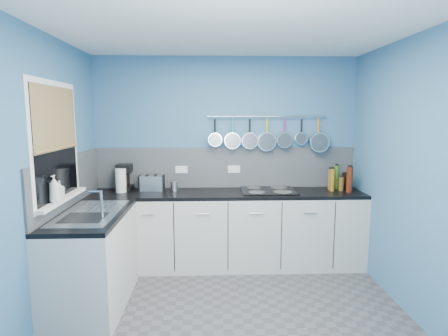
{
  "coord_description": "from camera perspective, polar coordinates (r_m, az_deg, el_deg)",
  "views": [
    {
      "loc": [
        -0.19,
        -3.05,
        1.8
      ],
      "look_at": [
        -0.05,
        0.75,
        1.25
      ],
      "focal_mm": 29.56,
      "sensor_mm": 36.0,
      "label": 1
    }
  ],
  "objects": [
    {
      "name": "pan_4",
      "position": [
        4.58,
        9.29,
        5.49
      ],
      "size": [
        0.19,
        0.08,
        0.38
      ],
      "primitive_type": null,
      "color": "silver",
      "rests_on": "pot_rail"
    },
    {
      "name": "pot_rail",
      "position": [
        4.55,
        6.68,
        7.92
      ],
      "size": [
        1.45,
        0.02,
        0.02
      ],
      "primitive_type": "cylinder",
      "rotation": [
        0.0,
        1.57,
        0.0
      ],
      "color": "silver",
      "rests_on": "wall_back"
    },
    {
      "name": "cabinet_run_left",
      "position": [
        3.79,
        -19.57,
        -13.48
      ],
      "size": [
        0.6,
        1.2,
        0.86
      ],
      "primitive_type": "cube",
      "color": "beige",
      "rests_on": "ground"
    },
    {
      "name": "pan_0",
      "position": [
        4.49,
        -1.41,
        5.69
      ],
      "size": [
        0.17,
        0.13,
        0.36
      ],
      "primitive_type": null,
      "color": "silver",
      "rests_on": "pot_rail"
    },
    {
      "name": "wall_front",
      "position": [
        1.65,
        4.68,
        -11.29
      ],
      "size": [
        3.2,
        0.02,
        2.5
      ],
      "primitive_type": "cube",
      "color": "teal",
      "rests_on": "ground"
    },
    {
      "name": "window_frame",
      "position": [
        3.63,
        -24.56,
        3.55
      ],
      "size": [
        0.01,
        1.0,
        1.1
      ],
      "primitive_type": "cube",
      "color": "white",
      "rests_on": "wall_left"
    },
    {
      "name": "condiment_2",
      "position": [
        4.66,
        16.13,
        -1.69
      ],
      "size": [
        0.06,
        0.06,
        0.25
      ],
      "primitive_type": "cylinder",
      "color": "brown",
      "rests_on": "worktop_back"
    },
    {
      "name": "ceiling",
      "position": [
        3.14,
        1.51,
        21.32
      ],
      "size": [
        3.2,
        3.0,
        0.02
      ],
      "primitive_type": "cube",
      "color": "white",
      "rests_on": "ground"
    },
    {
      "name": "wall_left",
      "position": [
        3.41,
        -26.72,
        -1.93
      ],
      "size": [
        0.02,
        3.0,
        2.5
      ],
      "primitive_type": "cube",
      "color": "teal",
      "rests_on": "ground"
    },
    {
      "name": "socket_left",
      "position": [
        4.59,
        -6.58,
        -0.22
      ],
      "size": [
        0.15,
        0.01,
        0.09
      ],
      "primitive_type": "cube",
      "color": "white",
      "rests_on": "backsplash_back"
    },
    {
      "name": "pan_1",
      "position": [
        4.5,
        1.3,
        5.47
      ],
      "size": [
        0.2,
        0.08,
        0.39
      ],
      "primitive_type": null,
      "color": "silver",
      "rests_on": "pot_rail"
    },
    {
      "name": "window_glass",
      "position": [
        3.63,
        -24.49,
        3.55
      ],
      "size": [
        0.01,
        0.9,
        1.0
      ],
      "primitive_type": "cube",
      "color": "black",
      "rests_on": "wall_left"
    },
    {
      "name": "floor",
      "position": [
        3.55,
        1.35,
        -22.42
      ],
      "size": [
        3.2,
        3.0,
        0.02
      ],
      "primitive_type": "cube",
      "color": "#47474C",
      "rests_on": "ground"
    },
    {
      "name": "hob",
      "position": [
        4.45,
        6.82,
        -3.42
      ],
      "size": [
        0.64,
        0.56,
        0.01
      ],
      "primitive_type": "cube",
      "color": "black",
      "rests_on": "worktop_back"
    },
    {
      "name": "condiment_4",
      "position": [
        4.62,
        17.67,
        -2.35
      ],
      "size": [
        0.06,
        0.06,
        0.17
      ],
      "primitive_type": "cylinder",
      "color": "brown",
      "rests_on": "worktop_back"
    },
    {
      "name": "condiment_6",
      "position": [
        4.55,
        18.84,
        -1.7
      ],
      "size": [
        0.07,
        0.07,
        0.3
      ],
      "primitive_type": "cylinder",
      "color": "#4C190C",
      "rests_on": "worktop_back"
    },
    {
      "name": "backsplash_back",
      "position": [
        4.59,
        0.29,
        0.08
      ],
      "size": [
        3.2,
        0.02,
        0.5
      ],
      "primitive_type": "cube",
      "color": "slate",
      "rests_on": "wall_back"
    },
    {
      "name": "worktop_left",
      "position": [
        3.65,
        -19.91,
        -6.88
      ],
      "size": [
        0.6,
        1.2,
        0.04
      ],
      "primitive_type": "cube",
      "color": "black",
      "rests_on": "cabinet_run_left"
    },
    {
      "name": "wall_right",
      "position": [
        3.58,
        28.09,
        -1.57
      ],
      "size": [
        0.02,
        3.0,
        2.5
      ],
      "primitive_type": "cube",
      "color": "teal",
      "rests_on": "ground"
    },
    {
      "name": "condiment_5",
      "position": [
        4.57,
        16.42,
        -1.77
      ],
      "size": [
        0.05,
        0.05,
        0.27
      ],
      "primitive_type": "cylinder",
      "color": "#8C5914",
      "rests_on": "worktop_back"
    },
    {
      "name": "pan_2",
      "position": [
        4.52,
        3.99,
        5.46
      ],
      "size": [
        0.2,
        0.07,
        0.39
      ],
      "primitive_type": null,
      "color": "silver",
      "rests_on": "pot_rail"
    },
    {
      "name": "condiment_1",
      "position": [
        4.71,
        16.96,
        -1.37
      ],
      "size": [
        0.05,
        0.05,
        0.29
      ],
      "primitive_type": "cylinder",
      "color": "#3F721E",
      "rests_on": "worktop_back"
    },
    {
      "name": "mixer_tap",
      "position": [
        3.4,
        -18.38,
        -5.29
      ],
      "size": [
        0.12,
        0.08,
        0.26
      ],
      "primitive_type": null,
      "color": "silver",
      "rests_on": "worktop_left"
    },
    {
      "name": "sink_unit",
      "position": [
        3.64,
        -19.93,
        -6.51
      ],
      "size": [
        0.5,
        0.95,
        0.01
      ],
      "primitive_type": "cube",
      "color": "silver",
      "rests_on": "worktop_left"
    },
    {
      "name": "pan_6",
      "position": [
        4.69,
        14.38,
        5.08
      ],
      "size": [
        0.24,
        0.11,
        0.43
      ],
      "primitive_type": null,
      "color": "silver",
      "rests_on": "pot_rail"
    },
    {
      "name": "canister",
      "position": [
        4.42,
        -7.69,
        -2.82
      ],
      "size": [
        0.09,
        0.09,
        0.12
      ],
      "primitive_type": "cylinder",
      "rotation": [
        0.0,
        0.0,
        0.15
      ],
      "color": "silver",
      "rests_on": "worktop_back"
    },
    {
      "name": "pan_3",
      "position": [
        4.55,
        6.65,
        5.28
      ],
      "size": [
        0.23,
        0.06,
        0.42
      ],
      "primitive_type": null,
      "color": "silver",
      "rests_on": "pot_rail"
    },
    {
      "name": "pan_5",
      "position": [
        4.63,
        11.87,
        5.68
      ],
      "size": [
        0.15,
        0.05,
        0.34
      ],
      "primitive_type": null,
      "color": "silver",
      "rests_on": "pot_rail"
    },
    {
      "name": "worktop_back",
      "position": [
        4.35,
        0.44,
        -3.98
      ],
      "size": [
        3.2,
        0.6,
        0.04
      ],
      "primitive_type": "cube",
      "color": "black",
      "rests_on": "cabinet_run_back"
    },
    {
      "name": "paper_towel",
      "position": [
        4.47,
        -15.66,
        -1.88
      ],
      "size": [
        0.15,
        0.15,
        0.28
      ],
      "primitive_type": "cylinder",
      "rotation": [
        0.0,
        0.0,
        -0.27
      ],
      "color": "white",
      "rests_on": "worktop_back"
    },
    {
      "name": "coffee_maker",
      "position": [
        4.56,
        -15.19,
        -1.43
      ],
      "size": [
        0.19,
        0.21,
        0.32
      ],
      "primitive_type": null,
      "rotation": [
        0.0,
        0.0,
        -0.05
      ],
      "color": "black",
      "rests_on": "worktop_back"
    },
    {
      "name": "condiment_0",
      "position": [
        4.74,
        18.12,
        -1.98
      ],
      "size": [
        0.07,
        0.07,
        0.19
      ],
      "primitive_type": "cylinder",
      "color": "black",
      "rests_on": "worktop_back"
    },
    {
      "name": "bamboo_blind",
      "position": [
        3.62,
        -24.58,
        7.1
      ],
      "size": [
        0.01,
        0.9,
        0.55
      ],
      "primitive_type": "cube",
      "color": "olive",
      "rests_on": "wall_left"
    },
    {
      "name": "soap_bottle_b",
      "position": [
        3.58,
        -24.06,
        -3.16
      ],
      "size": [
        0.1,
        0.1,
        0.17
      ],
      "primitive_type": "imported",
      "rotation": [
        0.0,
        0.0,
        0.4
      ],
      "color": "white",
      "rests_on": "window_sill"
    },
    {
      "name": "window_sill",
      "position": [
        3.7,
        -23.73,
        -4.42
      ],
      "size": [
        0.1,
        0.98,
        0.03
      ],
      "primitive_type": "cube",
      "color": "white",
      "rests_on": "wall_left"
    },
    {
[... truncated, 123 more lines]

